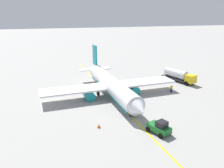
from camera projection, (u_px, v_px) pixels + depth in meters
The scene contains 8 objects.
ground_plane at pixel (112, 97), 51.13m from camera, with size 400.00×400.00×0.00m, color #9E9B96.
airplane at pixel (111, 85), 50.81m from camera, with size 32.14×30.69×9.48m.
fuel_tanker at pixel (179, 75), 61.56m from camera, with size 10.07×5.66×3.15m.
pushback_tug at pixel (159, 127), 35.87m from camera, with size 4.10×3.45×2.20m.
refueling_worker at pixel (171, 89), 53.76m from camera, with size 0.63×0.61×1.71m.
safety_cone_nose at pixel (162, 119), 40.10m from camera, with size 0.50×0.50×0.56m, color #F2590F.
safety_cone_wingtip at pixel (99, 126), 37.74m from camera, with size 0.60×0.60×0.67m, color #F2590F.
taxi_line_marking at pixel (112, 97), 51.13m from camera, with size 68.32×0.30×0.01m, color yellow.
Camera 1 is at (46.22, -12.02, 18.47)m, focal length 37.12 mm.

